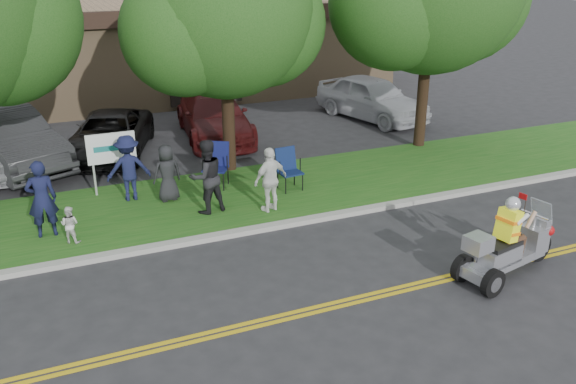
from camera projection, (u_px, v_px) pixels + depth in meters
name	position (u px, v px, depth m)	size (l,w,h in m)	color
ground	(321.00, 293.00, 11.77)	(120.00, 120.00, 0.00)	#28282B
centerline_near	(335.00, 308.00, 11.27)	(60.00, 0.10, 0.01)	gold
centerline_far	(331.00, 303.00, 11.41)	(60.00, 0.10, 0.01)	gold
curb	(265.00, 228.00, 14.35)	(60.00, 0.25, 0.12)	#A8A89E
grass_verge	(236.00, 196.00, 16.19)	(60.00, 4.00, 0.10)	#195516
commercial_building	(180.00, 45.00, 27.94)	(18.00, 8.20, 4.00)	#9E7F5B
tree_mid	(226.00, 17.00, 16.49)	(5.88, 4.80, 7.05)	#332114
business_sign	(112.00, 151.00, 15.88)	(1.25, 0.06, 1.75)	silver
trike_scooter	(507.00, 249.00, 12.16)	(2.65, 1.13, 1.74)	black
lawn_chair_a	(217.00, 162.00, 16.57)	(0.88, 0.89, 1.20)	black
lawn_chair_b	(288.00, 166.00, 16.38)	(0.64, 0.66, 1.12)	black
spectator_adult_left	(42.00, 199.00, 13.54)	(0.65, 0.43, 1.80)	#15183A
spectator_adult_mid	(206.00, 177.00, 14.78)	(0.90, 0.70, 1.85)	black
spectator_adult_right	(270.00, 180.00, 14.90)	(0.96, 0.40, 1.63)	white
spectator_chair_a	(128.00, 168.00, 15.55)	(1.11, 0.64, 1.72)	#171B40
spectator_chair_b	(167.00, 173.00, 15.54)	(0.73, 0.47, 1.49)	black
child_right	(70.00, 225.00, 13.41)	(0.41, 0.32, 0.85)	silver
parked_car_far_left	(0.00, 142.00, 18.06)	(1.94, 4.83, 1.65)	#A1A4A8
parked_car_left	(6.00, 139.00, 18.14)	(1.88, 5.40, 1.78)	#2B2B2D
parked_car_mid	(110.00, 135.00, 19.37)	(2.19, 4.75, 1.32)	black
parked_car_right	(214.00, 116.00, 21.10)	(2.14, 5.26, 1.53)	#440F10
parked_car_far_right	(372.00, 98.00, 23.39)	(1.96, 4.88, 1.66)	silver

